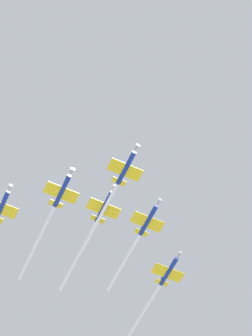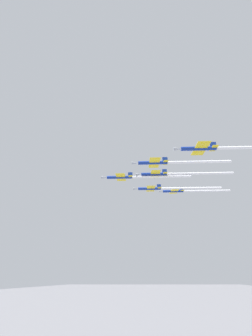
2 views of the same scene
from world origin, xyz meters
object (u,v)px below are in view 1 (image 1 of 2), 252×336
at_px(jet_port_inner, 139,236).
at_px(jet_starboard_inner, 51,214).
at_px(jet_starboard_outer, 157,290).
at_px(jet_port_outer, 93,228).
at_px(jet_lead, 116,188).

height_order(jet_port_inner, jet_starboard_inner, jet_port_inner).
height_order(jet_starboard_inner, jet_starboard_outer, jet_starboard_outer).
xyz_separation_m(jet_starboard_inner, jet_port_outer, (6.95, 11.38, 2.62)).
xyz_separation_m(jet_lead, jet_port_inner, (-2.38, 18.17, 0.97)).
xyz_separation_m(jet_port_inner, jet_starboard_inner, (-17.27, -20.31, -2.41)).
height_order(jet_lead, jet_port_inner, jet_port_inner).
height_order(jet_port_inner, jet_starboard_outer, jet_port_inner).
bearing_deg(jet_port_outer, jet_port_inner, 166.86).
height_order(jet_lead, jet_starboard_outer, jet_starboard_outer).
bearing_deg(jet_port_outer, jet_lead, 90.00).
height_order(jet_port_inner, jet_port_outer, jet_port_outer).
distance_m(jet_lead, jet_starboard_inner, 19.83).
relative_size(jet_lead, jet_port_outer, 0.93).
bearing_deg(jet_lead, jet_port_outer, -90.00).
xyz_separation_m(jet_port_inner, jet_port_outer, (-10.33, -8.93, 0.21)).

